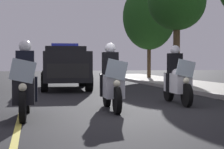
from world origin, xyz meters
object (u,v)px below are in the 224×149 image
object	(u,v)px
police_motorcycle_trailing	(177,80)
police_motorcycle_lead_left	(25,86)
tree_far_back	(177,2)
police_suv	(65,65)
tree_behind_suv	(149,17)
police_motorcycle_lead_right	(111,83)

from	to	relation	value
police_motorcycle_trailing	police_motorcycle_lead_left	bearing A→B (deg)	-68.14
police_motorcycle_trailing	tree_far_back	distance (m)	9.03
police_suv	tree_behind_suv	bearing A→B (deg)	140.90
police_suv	tree_far_back	bearing A→B (deg)	101.48
police_motorcycle_lead_right	tree_behind_suv	xyz separation A→B (m)	(-15.55, 6.09, 3.68)
tree_far_back	tree_behind_suv	distance (m)	7.01
police_motorcycle_lead_right	tree_behind_suv	size ratio (longest dim) A/B	0.32
police_suv	tree_far_back	distance (m)	6.74
police_motorcycle_lead_left	police_suv	xyz separation A→B (m)	(-8.22, 1.60, 0.37)
police_suv	police_motorcycle_lead_right	bearing A→B (deg)	4.09
police_motorcycle_lead_left	tree_far_back	xyz separation A→B (m)	(-9.40, 7.42, 3.56)
police_motorcycle_lead_left	police_suv	distance (m)	8.38
police_motorcycle_lead_left	police_motorcycle_trailing	size ratio (longest dim) A/B	1.00
police_motorcycle_lead_left	tree_far_back	size ratio (longest dim) A/B	0.38
police_motorcycle_lead_right	police_motorcycle_trailing	world-z (taller)	same
police_motorcycle_trailing	tree_far_back	size ratio (longest dim) A/B	0.38
police_motorcycle_trailing	tree_behind_suv	size ratio (longest dim) A/B	0.32
police_motorcycle_trailing	tree_far_back	xyz separation A→B (m)	(-7.68, 3.14, 3.56)
police_motorcycle_trailing	tree_behind_suv	distance (m)	15.60
police_motorcycle_lead_right	police_motorcycle_trailing	size ratio (longest dim) A/B	1.00
police_motorcycle_lead_left	police_motorcycle_trailing	bearing A→B (deg)	111.86
police_suv	tree_far_back	size ratio (longest dim) A/B	0.88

